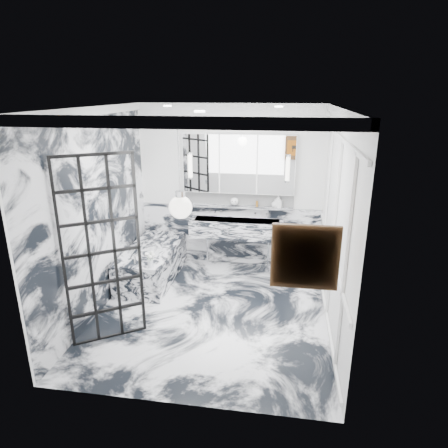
% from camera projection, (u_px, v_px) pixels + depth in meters
% --- Properties ---
extents(floor, '(3.60, 3.60, 0.00)m').
position_uv_depth(floor, '(212.00, 311.00, 5.69)').
color(floor, silver).
rests_on(floor, ground).
extents(ceiling, '(3.60, 3.60, 0.00)m').
position_uv_depth(ceiling, '(210.00, 107.00, 4.81)').
color(ceiling, white).
rests_on(ceiling, wall_back).
extents(wall_back, '(3.60, 0.00, 3.60)m').
position_uv_depth(wall_back, '(230.00, 187.00, 6.94)').
color(wall_back, white).
rests_on(wall_back, floor).
extents(wall_front, '(3.60, 0.00, 3.60)m').
position_uv_depth(wall_front, '(174.00, 278.00, 3.56)').
color(wall_front, white).
rests_on(wall_front, floor).
extents(wall_left, '(0.00, 3.60, 3.60)m').
position_uv_depth(wall_left, '(97.00, 212.00, 5.48)').
color(wall_left, white).
rests_on(wall_left, floor).
extents(wall_right, '(0.00, 3.60, 3.60)m').
position_uv_depth(wall_right, '(336.00, 224.00, 5.02)').
color(wall_right, white).
rests_on(wall_right, floor).
extents(marble_clad_back, '(3.18, 0.05, 1.05)m').
position_uv_depth(marble_clad_back, '(230.00, 235.00, 7.19)').
color(marble_clad_back, silver).
rests_on(marble_clad_back, floor).
extents(marble_clad_left, '(0.02, 3.56, 2.68)m').
position_uv_depth(marble_clad_left, '(98.00, 217.00, 5.50)').
color(marble_clad_left, silver).
rests_on(marble_clad_left, floor).
extents(panel_molding, '(0.03, 3.40, 2.30)m').
position_uv_depth(panel_molding, '(334.00, 231.00, 5.05)').
color(panel_molding, white).
rests_on(panel_molding, floor).
extents(soap_bottle_a, '(0.11, 0.11, 0.23)m').
position_uv_depth(soap_bottle_a, '(278.00, 201.00, 6.79)').
color(soap_bottle_a, '#8C5919').
rests_on(soap_bottle_a, ledge).
extents(soap_bottle_b, '(0.11, 0.11, 0.19)m').
position_uv_depth(soap_bottle_b, '(279.00, 202.00, 6.79)').
color(soap_bottle_b, '#4C4C51').
rests_on(soap_bottle_b, ledge).
extents(soap_bottle_c, '(0.14, 0.14, 0.15)m').
position_uv_depth(soap_bottle_c, '(275.00, 203.00, 6.81)').
color(soap_bottle_c, silver).
rests_on(soap_bottle_c, ledge).
extents(face_pot, '(0.14, 0.14, 0.14)m').
position_uv_depth(face_pot, '(234.00, 201.00, 6.91)').
color(face_pot, white).
rests_on(face_pot, ledge).
extents(amber_bottle, '(0.04, 0.04, 0.10)m').
position_uv_depth(amber_bottle, '(257.00, 204.00, 6.86)').
color(amber_bottle, '#8C5919').
rests_on(amber_bottle, ledge).
extents(flower_vase, '(0.08, 0.08, 0.12)m').
position_uv_depth(flower_vase, '(151.00, 264.00, 5.78)').
color(flower_vase, silver).
rests_on(flower_vase, bathtub).
extents(crittall_door, '(0.76, 0.52, 2.33)m').
position_uv_depth(crittall_door, '(102.00, 253.00, 4.74)').
color(crittall_door, black).
rests_on(crittall_door, floor).
extents(artwork, '(0.47, 0.05, 0.47)m').
position_uv_depth(artwork, '(305.00, 257.00, 3.35)').
color(artwork, '#C16413').
rests_on(artwork, wall_front).
extents(pendant_light, '(0.23, 0.23, 0.23)m').
position_uv_depth(pendant_light, '(181.00, 207.00, 4.03)').
color(pendant_light, white).
rests_on(pendant_light, ceiling).
extents(trough_sink, '(1.60, 0.45, 0.30)m').
position_uv_depth(trough_sink, '(237.00, 228.00, 6.90)').
color(trough_sink, silver).
rests_on(trough_sink, wall_back).
extents(ledge, '(1.90, 0.14, 0.04)m').
position_uv_depth(ledge, '(238.00, 207.00, 6.94)').
color(ledge, silver).
rests_on(ledge, wall_back).
extents(subway_tile, '(1.90, 0.03, 0.23)m').
position_uv_depth(subway_tile, '(239.00, 198.00, 6.96)').
color(subway_tile, white).
rests_on(subway_tile, wall_back).
extents(mirror_cabinet, '(1.90, 0.16, 1.00)m').
position_uv_depth(mirror_cabinet, '(239.00, 164.00, 6.71)').
color(mirror_cabinet, white).
rests_on(mirror_cabinet, wall_back).
extents(sconce_left, '(0.07, 0.07, 0.40)m').
position_uv_depth(sconce_left, '(190.00, 166.00, 6.75)').
color(sconce_left, white).
rests_on(sconce_left, mirror_cabinet).
extents(sconce_right, '(0.07, 0.07, 0.40)m').
position_uv_depth(sconce_right, '(288.00, 169.00, 6.51)').
color(sconce_right, white).
rests_on(sconce_right, mirror_cabinet).
extents(bathtub, '(0.75, 1.65, 0.55)m').
position_uv_depth(bathtub, '(152.00, 263.00, 6.62)').
color(bathtub, silver).
rests_on(bathtub, floor).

